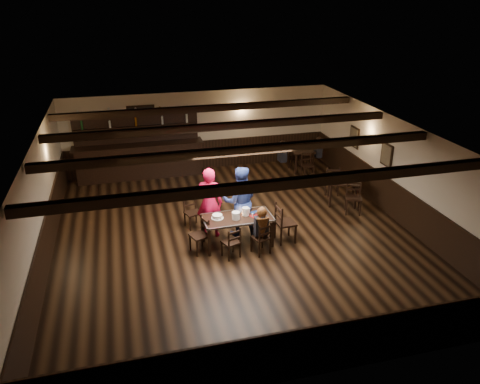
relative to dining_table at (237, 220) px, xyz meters
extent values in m
plane|color=black|center=(0.06, 0.52, -0.68)|extent=(10.00, 10.00, 0.00)
cube|color=beige|center=(0.06, 5.52, 0.67)|extent=(9.00, 0.02, 2.70)
cube|color=beige|center=(0.06, -4.48, 0.67)|extent=(9.00, 0.02, 2.70)
cube|color=beige|center=(-4.44, 0.52, 0.67)|extent=(0.02, 10.00, 2.70)
cube|color=beige|center=(4.56, 0.52, 0.67)|extent=(0.02, 10.00, 2.70)
cube|color=silver|center=(0.06, 0.52, 2.02)|extent=(9.00, 10.00, 0.02)
cube|color=black|center=(0.06, 5.49, -0.18)|extent=(9.00, 0.04, 1.00)
cube|color=black|center=(0.06, -4.45, -0.18)|extent=(9.00, 0.04, 1.00)
cube|color=black|center=(-4.41, 0.52, -0.18)|extent=(0.04, 10.00, 1.00)
cube|color=black|center=(4.53, 0.52, -0.18)|extent=(0.04, 10.00, 1.00)
cube|color=black|center=(-1.84, 5.49, 1.17)|extent=(0.90, 0.03, 1.00)
cube|color=black|center=(-1.84, 5.47, 1.17)|extent=(0.80, 0.02, 0.90)
cube|color=black|center=(4.53, 1.02, 0.92)|extent=(0.03, 0.55, 0.65)
cube|color=#72664C|center=(4.51, 1.02, 0.92)|extent=(0.02, 0.45, 0.55)
cube|color=black|center=(4.53, 2.92, 0.87)|extent=(0.03, 0.55, 0.65)
cube|color=#72664C|center=(4.51, 2.92, 0.87)|extent=(0.02, 0.45, 0.55)
cube|color=black|center=(0.06, -2.48, 1.92)|extent=(8.90, 0.18, 0.18)
cube|color=black|center=(0.06, -0.48, 1.92)|extent=(8.90, 0.18, 0.18)
cube|color=black|center=(0.06, 1.52, 1.92)|extent=(8.90, 0.18, 0.18)
cube|color=black|center=(0.06, 3.52, 1.92)|extent=(8.90, 0.18, 0.18)
cube|color=black|center=(-0.78, -0.38, -0.33)|extent=(0.06, 0.06, 0.71)
cube|color=black|center=(-0.79, 0.35, -0.33)|extent=(0.06, 0.06, 0.71)
cube|color=black|center=(0.79, -0.35, -0.33)|extent=(0.06, 0.06, 0.71)
cube|color=black|center=(0.78, 0.38, -0.33)|extent=(0.06, 0.06, 0.71)
cube|color=black|center=(0.00, 0.00, 0.05)|extent=(1.70, 0.88, 0.04)
cube|color=#A5A8AD|center=(-0.01, 0.41, 0.05)|extent=(1.69, 0.06, 0.05)
cube|color=#A5A8AD|center=(0.01, -0.41, 0.05)|extent=(1.69, 0.06, 0.05)
cube|color=#A5A8AD|center=(0.83, 0.02, 0.05)|extent=(0.05, 0.84, 0.05)
cube|color=#A5A8AD|center=(-0.83, -0.02, 0.05)|extent=(0.05, 0.84, 0.05)
cube|color=black|center=(-0.20, -0.34, -0.49)|extent=(0.04, 0.04, 0.38)
cube|color=black|center=(-0.10, -0.62, -0.49)|extent=(0.04, 0.04, 0.38)
cube|color=black|center=(-0.50, -0.45, -0.49)|extent=(0.04, 0.04, 0.38)
cube|color=black|center=(-0.39, -0.73, -0.49)|extent=(0.04, 0.04, 0.38)
cube|color=black|center=(-0.30, -0.54, -0.28)|extent=(0.47, 0.46, 0.04)
cube|color=black|center=(-0.24, -0.68, -0.09)|extent=(0.36, 0.16, 0.40)
cube|color=black|center=(-0.24, -0.68, -0.13)|extent=(0.30, 0.13, 0.04)
cube|color=black|center=(-0.24, -0.68, 0.03)|extent=(0.30, 0.13, 0.04)
cube|color=black|center=(0.54, -0.33, -0.48)|extent=(0.04, 0.04, 0.39)
cube|color=black|center=(0.65, -0.63, -0.48)|extent=(0.04, 0.04, 0.39)
cube|color=black|center=(0.23, -0.45, -0.48)|extent=(0.04, 0.04, 0.39)
cube|color=black|center=(0.33, -0.74, -0.48)|extent=(0.04, 0.04, 0.39)
cube|color=black|center=(0.44, -0.54, -0.27)|extent=(0.49, 0.48, 0.04)
cube|color=black|center=(0.49, -0.68, -0.06)|extent=(0.37, 0.16, 0.41)
cube|color=black|center=(0.49, -0.68, -0.10)|extent=(0.32, 0.13, 0.05)
cube|color=black|center=(0.49, -0.68, 0.06)|extent=(0.32, 0.13, 0.05)
cube|color=black|center=(-1.18, 0.00, -0.47)|extent=(0.04, 0.04, 0.42)
cube|color=black|center=(-0.87, 0.11, -0.47)|extent=(0.04, 0.04, 0.42)
cube|color=black|center=(-1.07, -0.33, -0.47)|extent=(0.04, 0.04, 0.42)
cube|color=black|center=(-0.75, -0.22, -0.47)|extent=(0.04, 0.04, 0.42)
cube|color=black|center=(-0.97, -0.11, -0.24)|extent=(0.50, 0.51, 0.04)
cube|color=black|center=(-0.81, -0.06, -0.02)|extent=(0.17, 0.40, 0.44)
cube|color=black|center=(-0.81, -0.06, -0.07)|extent=(0.14, 0.34, 0.05)
cube|color=black|center=(-0.81, -0.06, 0.11)|extent=(0.14, 0.34, 0.05)
cube|color=black|center=(1.39, -0.33, -0.44)|extent=(0.04, 0.04, 0.49)
cube|color=black|center=(1.01, -0.35, -0.44)|extent=(0.04, 0.04, 0.49)
cube|color=black|center=(1.37, 0.08, -0.44)|extent=(0.04, 0.04, 0.49)
cube|color=black|center=(0.99, 0.06, -0.44)|extent=(0.04, 0.04, 0.49)
cube|color=black|center=(1.19, -0.13, -0.17)|extent=(0.48, 0.50, 0.05)
cube|color=black|center=(1.00, -0.14, 0.08)|extent=(0.06, 0.48, 0.51)
cube|color=black|center=(1.00, -0.14, 0.03)|extent=(0.05, 0.41, 0.06)
cube|color=black|center=(1.00, -0.14, 0.23)|extent=(0.05, 0.41, 0.06)
cube|color=black|center=(-1.02, 0.97, -0.48)|extent=(0.04, 0.04, 0.40)
cube|color=black|center=(-1.12, 1.27, -0.48)|extent=(0.04, 0.04, 0.40)
cube|color=black|center=(-0.70, 1.07, -0.48)|extent=(0.04, 0.04, 0.40)
cube|color=black|center=(-0.80, 1.37, -0.48)|extent=(0.04, 0.04, 0.40)
cube|color=black|center=(-0.91, 1.17, -0.26)|extent=(0.48, 0.47, 0.04)
cube|color=black|center=(-0.96, 1.32, -0.05)|extent=(0.38, 0.15, 0.42)
cube|color=black|center=(-0.96, 1.32, -0.09)|extent=(0.33, 0.12, 0.05)
cube|color=black|center=(-0.96, 1.32, 0.07)|extent=(0.33, 0.12, 0.05)
imported|color=#ED145B|center=(-0.56, 0.64, 0.24)|extent=(0.78, 0.65, 1.83)
imported|color=navy|center=(0.20, 0.51, 0.24)|extent=(1.00, 0.84, 1.84)
cube|color=black|center=(0.44, -0.42, -0.16)|extent=(0.30, 0.30, 0.12)
cube|color=black|center=(0.44, -0.54, 0.05)|extent=(0.32, 0.19, 0.45)
cylinder|color=black|center=(0.44, -0.54, 0.26)|extent=(0.09, 0.32, 0.32)
sphere|color=#D8A384|center=(0.44, -0.54, 0.40)|extent=(0.20, 0.20, 0.20)
sphere|color=#331B0B|center=(0.44, -0.56, 0.41)|extent=(0.24, 0.24, 0.24)
cone|color=#331B0B|center=(0.44, -0.66, 0.03)|extent=(0.19, 0.19, 0.56)
cylinder|color=white|center=(-0.49, 0.06, 0.08)|extent=(0.30, 0.30, 0.01)
cylinder|color=white|center=(-0.49, 0.06, 0.13)|extent=(0.24, 0.24, 0.08)
cylinder|color=silver|center=(-0.49, 0.06, 0.11)|extent=(0.26, 0.26, 0.04)
cylinder|color=white|center=(-0.06, -0.09, 0.16)|extent=(0.19, 0.19, 0.18)
cylinder|color=white|center=(0.22, 0.05, 0.17)|extent=(0.17, 0.17, 0.20)
cylinder|color=#A5A8AD|center=(0.08, 0.12, 0.09)|extent=(0.04, 0.04, 0.03)
sphere|color=orange|center=(0.08, 0.12, 0.11)|extent=(0.03, 0.03, 0.03)
cylinder|color=silver|center=(0.35, -0.08, 0.12)|extent=(0.03, 0.03, 0.09)
cylinder|color=#A5A8AD|center=(0.45, -0.05, 0.12)|extent=(0.04, 0.04, 0.10)
cylinder|color=silver|center=(0.32, 0.16, 0.13)|extent=(0.07, 0.07, 0.12)
cube|color=maroon|center=(0.48, -0.04, 0.07)|extent=(0.41, 0.36, 0.00)
cube|color=#102151|center=(0.51, 0.12, 0.07)|extent=(0.31, 0.24, 0.00)
cube|color=black|center=(-2.03, 5.17, -0.13)|extent=(4.02, 0.60, 1.10)
cube|color=black|center=(-2.03, 5.17, 0.45)|extent=(4.22, 0.70, 0.05)
cube|color=black|center=(-2.03, 5.44, 0.42)|extent=(4.02, 0.10, 2.20)
cube|color=black|center=(-2.03, 5.34, 0.67)|extent=(3.92, 0.22, 0.03)
cube|color=black|center=(-2.03, 5.34, 1.02)|extent=(3.92, 0.22, 0.03)
cube|color=black|center=(-2.03, 5.34, 1.37)|extent=(3.92, 0.22, 0.03)
cube|color=black|center=(3.57, 1.59, 0.05)|extent=(1.13, 1.13, 0.04)
cube|color=black|center=(3.11, 1.39, -0.32)|extent=(0.05, 0.05, 0.71)
cube|color=black|center=(3.37, 2.05, -0.32)|extent=(0.05, 0.05, 0.71)
cube|color=black|center=(3.77, 1.12, -0.32)|extent=(0.05, 0.05, 0.71)
cube|color=black|center=(4.03, 1.78, -0.32)|extent=(0.05, 0.05, 0.71)
cube|color=black|center=(3.38, 4.39, 0.05)|extent=(0.76, 0.76, 0.04)
cube|color=black|center=(3.07, 4.07, -0.32)|extent=(0.05, 0.05, 0.71)
cube|color=black|center=(3.07, 4.70, -0.32)|extent=(0.05, 0.05, 0.71)
cube|color=black|center=(3.70, 4.08, -0.32)|extent=(0.05, 0.05, 0.71)
cube|color=black|center=(3.69, 4.70, -0.32)|extent=(0.05, 0.05, 0.71)
cube|color=black|center=(2.63, 4.23, 0.04)|extent=(0.24, 0.36, 0.50)
sphere|color=#D8A384|center=(2.63, 4.23, 0.38)|extent=(0.19, 0.19, 0.19)
sphere|color=black|center=(2.63, 4.23, 0.41)|extent=(0.20, 0.20, 0.20)
cube|color=black|center=(3.99, 4.36, 0.04)|extent=(0.25, 0.37, 0.49)
sphere|color=#D8A384|center=(3.99, 4.36, 0.37)|extent=(0.19, 0.19, 0.19)
sphere|color=black|center=(3.99, 4.36, 0.40)|extent=(0.20, 0.20, 0.20)
camera|label=1|loc=(-2.49, -9.80, 5.16)|focal=35.00mm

